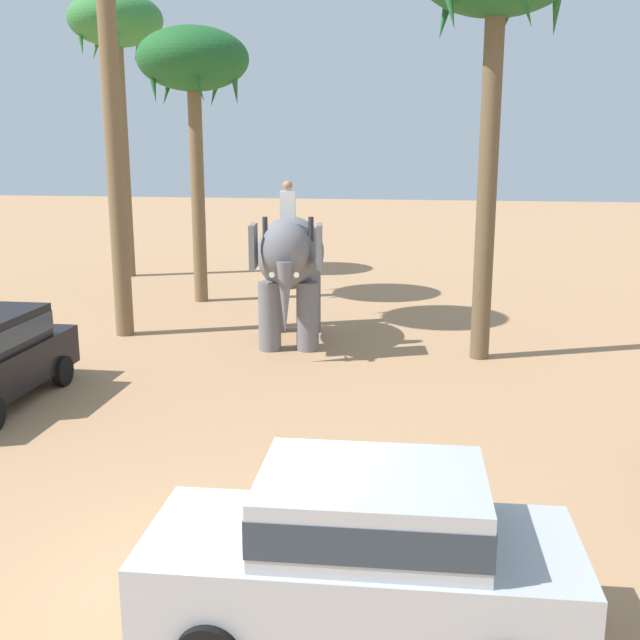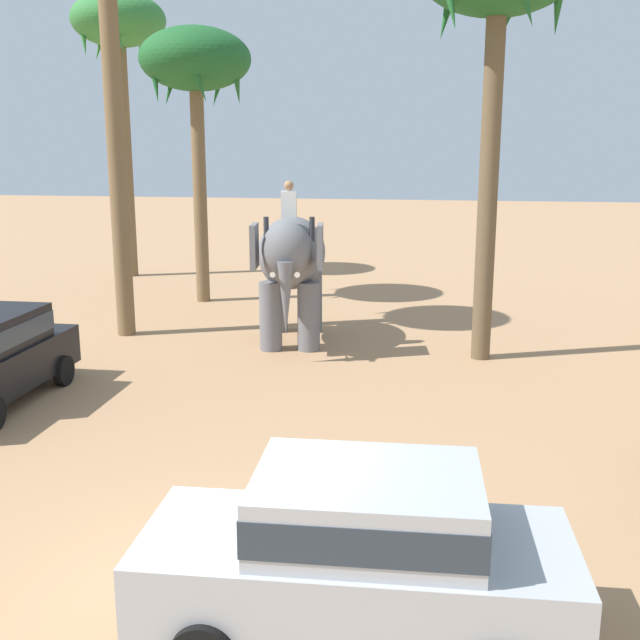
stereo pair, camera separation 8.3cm
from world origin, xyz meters
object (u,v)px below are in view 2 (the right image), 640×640
Objects in this scene: car_sedan_foreground at (360,549)px; elephant_with_mahout at (291,261)px; palm_tree_behind_elephant at (119,31)px; palm_tree_far_back at (196,67)px.

elephant_with_mahout is (-2.93, 11.01, 1.06)m from car_sedan_foreground.
palm_tree_behind_elephant is 5.88m from palm_tree_far_back.
car_sedan_foreground is 1.05× the size of elephant_with_mahout.
palm_tree_far_back is at bearing 113.08° from car_sedan_foreground.
car_sedan_foreground is at bearing -66.92° from palm_tree_far_back.
palm_tree_behind_elephant is at bearing 118.53° from car_sedan_foreground.
palm_tree_far_back reaches higher than elephant_with_mahout.
elephant_with_mahout is at bearing 104.89° from car_sedan_foreground.
elephant_with_mahout is 7.58m from palm_tree_far_back.
car_sedan_foreground is 0.52× the size of palm_tree_far_back.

